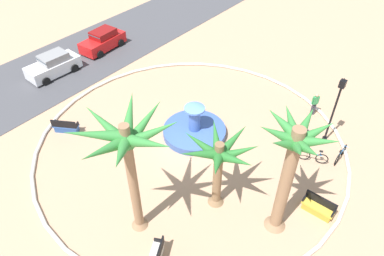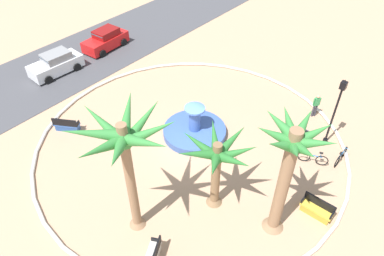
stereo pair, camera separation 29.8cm
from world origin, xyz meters
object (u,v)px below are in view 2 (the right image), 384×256
object	(u,v)px
palm_tree_by_curb	(290,159)
bench_west	(316,210)
fountain	(195,131)
parked_car_leftmost	(56,64)
palm_tree_near_fountain	(218,158)
trash_bin	(305,136)
parked_car_second	(106,40)
bench_east	(67,126)
bicycle_by_lamppost	(313,158)
lamppost	(336,108)
person_cyclist_helmet	(316,104)
bicycle_red_frame	(341,156)
palm_tree_mid_plaza	(125,147)

from	to	relation	value
palm_tree_by_curb	bench_west	bearing A→B (deg)	-33.78
fountain	parked_car_leftmost	world-z (taller)	fountain
palm_tree_near_fountain	trash_bin	bearing A→B (deg)	-11.29
parked_car_leftmost	parked_car_second	world-z (taller)	same
bench_east	bicycle_by_lamppost	distance (m)	15.11
lamppost	person_cyclist_helmet	distance (m)	3.13
bench_west	bicycle_by_lamppost	distance (m)	3.62
bicycle_red_frame	bench_east	bearing A→B (deg)	120.13
bench_east	bicycle_red_frame	size ratio (longest dim) A/B	0.95
palm_tree_by_curb	fountain	bearing A→B (deg)	68.90
bicycle_by_lamppost	parked_car_second	bearing A→B (deg)	85.84
palm_tree_mid_plaza	bicycle_by_lamppost	xyz separation A→B (m)	(9.27, -4.74, -4.88)
palm_tree_by_curb	person_cyclist_helmet	distance (m)	10.22
lamppost	person_cyclist_helmet	xyz separation A→B (m)	(1.99, 1.69, -1.72)
palm_tree_near_fountain	bicycle_red_frame	world-z (taller)	palm_tree_near_fountain
fountain	parked_car_second	xyz separation A→B (m)	(3.82, 12.96, 0.47)
lamppost	parked_car_leftmost	bearing A→B (deg)	106.37
palm_tree_by_curb	trash_bin	bearing A→B (deg)	13.52
bench_west	parked_car_leftmost	world-z (taller)	parked_car_leftmost
palm_tree_by_curb	bench_west	size ratio (longest dim) A/B	4.04
palm_tree_mid_plaza	bench_east	xyz separation A→B (m)	(2.04, 8.53, -4.91)
bicycle_by_lamppost	lamppost	bearing A→B (deg)	3.96
palm_tree_mid_plaza	person_cyclist_helmet	bearing A→B (deg)	-12.23
trash_bin	bicycle_by_lamppost	bearing A→B (deg)	-140.45
fountain	palm_tree_near_fountain	xyz separation A→B (m)	(-3.41, -4.13, 2.94)
lamppost	bicycle_red_frame	distance (m)	2.81
bicycle_red_frame	palm_tree_by_curb	bearing A→B (deg)	172.90
palm_tree_by_curb	bicycle_red_frame	world-z (taller)	palm_tree_by_curb
person_cyclist_helmet	parked_car_leftmost	distance (m)	19.35
bench_west	parked_car_leftmost	bearing A→B (deg)	91.10
bicycle_red_frame	parked_car_leftmost	bearing A→B (deg)	102.91
trash_bin	bicycle_red_frame	xyz separation A→B (m)	(-0.30, -2.38, -0.00)
palm_tree_mid_plaza	parked_car_leftmost	size ratio (longest dim) A/B	1.63
palm_tree_mid_plaza	bench_west	xyz separation A→B (m)	(6.07, -6.43, -4.91)
trash_bin	parked_car_leftmost	distance (m)	19.08
palm_tree_mid_plaza	trash_bin	bearing A→B (deg)	-18.24
person_cyclist_helmet	parked_car_second	bearing A→B (deg)	98.45
trash_bin	person_cyclist_helmet	world-z (taller)	person_cyclist_helmet
trash_bin	bicycle_by_lamppost	world-z (taller)	bicycle_by_lamppost
parked_car_second	fountain	bearing A→B (deg)	-106.43
lamppost	bicycle_by_lamppost	bearing A→B (deg)	-176.04
bench_east	lamppost	world-z (taller)	lamppost
person_cyclist_helmet	parked_car_second	distance (m)	18.10
parked_car_leftmost	trash_bin	bearing A→B (deg)	-74.61
palm_tree_mid_plaza	bicycle_red_frame	world-z (taller)	palm_tree_mid_plaza
bicycle_red_frame	bicycle_by_lamppost	distance (m)	1.65
bench_east	person_cyclist_helmet	distance (m)	16.10
lamppost	bicycle_by_lamppost	xyz separation A→B (m)	(-2.11, -0.15, -2.29)
palm_tree_by_curb	lamppost	bearing A→B (deg)	4.19
bench_west	trash_bin	bearing A→B (deg)	31.93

